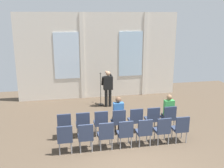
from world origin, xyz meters
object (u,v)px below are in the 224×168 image
Objects in this scene: mic_stand at (101,98)px; chair_r0_c4 at (136,119)px; chair_r0_c6 at (169,116)px; chair_r1_c2 at (106,134)px; chair_r1_c6 at (181,127)px; chair_r1_c5 at (163,129)px; audience_r0_c6 at (168,110)px; audience_r0_c3 at (118,113)px; chair_r0_c5 at (152,117)px; chair_r1_c3 at (125,132)px; chair_r1_c0 at (65,137)px; chair_r0_c2 at (101,121)px; speaker at (108,86)px; chair_r0_c1 at (83,123)px; chair_r0_c3 at (118,120)px; chair_r0_c0 at (64,124)px; chair_r1_c4 at (144,130)px; chair_r1_c1 at (86,135)px.

chair_r0_c4 is at bearing -76.39° from mic_stand.
chair_r0_c6 is 1.00× the size of chair_r1_c2.
chair_r1_c5 is at bearing 180.00° from chair_r1_c6.
chair_r0_c4 is at bearing -176.39° from audience_r0_c6.
audience_r0_c3 is 1.47× the size of chair_r0_c5.
chair_r1_c3 is (0.63, 0.00, 0.00)m from chair_r1_c2.
chair_r1_c0 is at bearing -150.37° from audience_r0_c3.
chair_r1_c6 is at bearing -64.15° from mic_stand.
audience_r0_c3 reaches higher than chair_r0_c2.
speaker is 3.30m from chair_r0_c1.
audience_r0_c6 is 2.75m from chair_r1_c2.
chair_r0_c2 is 1.00× the size of chair_r0_c6.
chair_r1_c0 is at bearing -164.10° from audience_r0_c6.
chair_r1_c3 is at bearing -150.34° from audience_r0_c6.
chair_r0_c2 and chair_r0_c3 have the same top height.
chair_r0_c6 and chair_r1_c0 have the same top height.
chair_r0_c6 is at bearing 0.00° from chair_r0_c0.
chair_r1_c2 is (-1.89, -1.00, 0.00)m from chair_r0_c5.
audience_r0_c3 reaches higher than chair_r0_c1.
chair_r1_c6 is at bearing 0.00° from chair_r1_c5.
audience_r0_c6 is (1.89, 0.08, 0.21)m from chair_r0_c3.
mic_stand is 1.65× the size of chair_r1_c0.
chair_r0_c2 is 1.89m from chair_r0_c5.
chair_r1_c4 is at bearing -90.00° from chair_r0_c4.
chair_r0_c2 is 1.00× the size of chair_r0_c3.
chair_r0_c3 is 1.00× the size of chair_r0_c6.
chair_r1_c2 and chair_r1_c5 have the same top height.
mic_stand is 1.65× the size of chair_r0_c2.
chair_r1_c1 is at bearing -109.73° from speaker.
chair_r1_c0 is at bearing 180.00° from chair_r1_c1.
chair_r0_c0 is 1.61m from chair_r1_c2.
audience_r0_c3 is 1.67m from chair_r1_c1.
chair_r1_c0 is 1.00× the size of chair_r1_c1.
mic_stand reaches higher than chair_r1_c6.
speaker reaches higher than chair_r1_c2.
chair_r0_c5 is at bearing 57.71° from chair_r1_c4.
chair_r0_c4 is at bearing 57.71° from chair_r1_c3.
chair_r1_c1 is 1.00× the size of chair_r1_c5.
chair_r1_c2 is at bearing 0.00° from chair_r1_c0.
chair_r1_c3 is 1.00× the size of chair_r1_c4.
chair_r0_c6 is 1.00× the size of chair_r1_c4.
mic_stand is at bearing 67.48° from chair_r1_c0.
chair_r0_c4 is at bearing -7.07° from audience_r0_c3.
chair_r0_c1 and chair_r1_c5 have the same top height.
chair_r0_c1 is 1.00× the size of chair_r1_c6.
chair_r1_c1 is at bearing -141.65° from chair_r0_c3.
speaker is 1.22× the size of audience_r0_c3.
chair_r0_c4 is 1.00× the size of chair_r0_c5.
chair_r0_c0 is at bearing 141.65° from chair_r1_c2.
chair_r0_c0 is 1.00× the size of chair_r1_c0.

